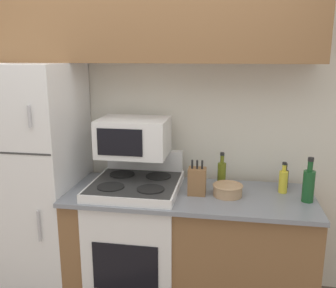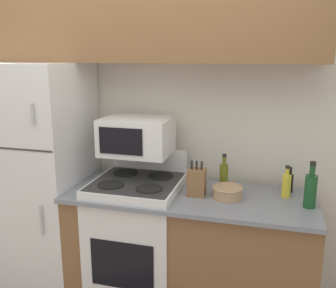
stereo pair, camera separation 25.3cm
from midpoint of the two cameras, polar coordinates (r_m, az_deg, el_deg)
name	(u,v)px [view 2 (the right image)]	position (r m, az deg, el deg)	size (l,w,h in m)	color
wall_back	(158,125)	(2.99, 0.89, 2.83)	(8.00, 0.05, 2.55)	silver
lower_cabinets	(189,250)	(2.83, 5.89, -15.88)	(1.70, 0.67, 0.89)	brown
refrigerator	(41,177)	(3.08, -16.57, -4.90)	(0.71, 0.72, 1.77)	white
upper_cabinets	(149,17)	(2.76, -0.18, 18.73)	(2.42, 0.36, 0.62)	brown
stove	(138,239)	(2.88, -1.98, -14.28)	(0.62, 0.65, 1.11)	white
microwave	(137,136)	(2.73, -2.16, 1.18)	(0.50, 0.38, 0.27)	white
knife_block	(197,182)	(2.58, 7.22, -5.82)	(0.12, 0.10, 0.25)	brown
bowl	(227,192)	(2.58, 11.87, -7.21)	(0.21, 0.21, 0.08)	tan
bottle_cooking_spray	(286,185)	(2.69, 20.20, -5.89)	(0.06, 0.06, 0.22)	gold
bottle_soy_sauce	(289,182)	(2.80, 20.52, -5.51)	(0.05, 0.05, 0.18)	black
bottle_wine_green	(311,190)	(2.57, 23.61, -6.43)	(0.08, 0.08, 0.30)	#194C23
bottle_olive_oil	(224,175)	(2.72, 11.16, -4.77)	(0.06, 0.06, 0.26)	#5B6619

